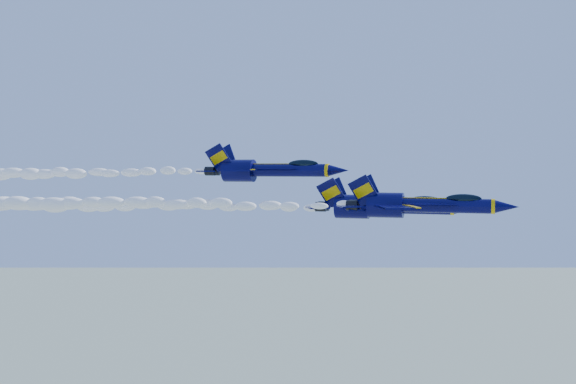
% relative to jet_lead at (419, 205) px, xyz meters
% --- Properties ---
extents(jet_lead, '(17.37, 14.25, 6.46)m').
position_rel_jet_lead_xyz_m(jet_lead, '(0.00, 0.00, 0.00)').
color(jet_lead, '#060538').
extents(smoke_trail_jet_lead, '(62.04, 2.35, 2.12)m').
position_rel_jet_lead_xyz_m(smoke_trail_jet_lead, '(-38.44, 0.00, -0.50)').
color(smoke_trail_jet_lead, white).
extents(jet_second, '(18.34, 15.04, 6.82)m').
position_rel_jet_lead_xyz_m(jet_second, '(-4.76, 6.41, -0.60)').
color(jet_second, '#060538').
extents(smoke_trail_jet_second, '(62.04, 2.48, 2.24)m').
position_rel_jet_lead_xyz_m(smoke_trail_jet_second, '(-43.61, 6.41, -1.11)').
color(smoke_trail_jet_second, white).
extents(jet_third, '(19.25, 15.79, 7.15)m').
position_rel_jet_lead_xyz_m(jet_third, '(-20.80, 11.07, 3.59)').
color(jet_third, '#060538').
extents(smoke_trail_jet_third, '(62.04, 2.61, 2.35)m').
position_rel_jet_lead_xyz_m(smoke_trail_jet_third, '(-60.04, 11.07, 3.08)').
color(smoke_trail_jet_third, white).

